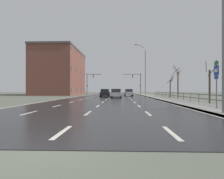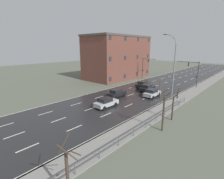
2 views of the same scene
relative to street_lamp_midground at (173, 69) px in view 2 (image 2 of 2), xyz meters
name	(u,v)px [view 2 (image 2 of 2)]	position (x,y,z in m)	size (l,w,h in m)	color
ground_plane	(151,88)	(-7.46, 6.20, -5.74)	(160.00, 160.00, 0.12)	#5B6051
road_asphalt_strip	(172,81)	(-7.46, 18.19, -5.67)	(14.00, 120.00, 0.03)	#232326
sidewalk_right	(204,85)	(0.97, 18.20, -5.62)	(3.00, 120.00, 0.12)	gray
guardrail	(110,146)	(2.39, -18.92, -4.97)	(0.07, 38.14, 1.00)	#515459
street_lamp_midground	(173,69)	(0.00, 0.00, 0.00)	(2.50, 0.24, 11.60)	slate
traffic_signal_right	(194,70)	(-0.50, 13.68, -1.60)	(5.25, 0.36, 6.18)	#38383A
traffic_signal_left	(145,66)	(-14.67, 14.93, -1.63)	(4.22, 0.36, 6.29)	#38383A
car_far_right	(147,88)	(-6.43, 2.72, -4.87)	(1.88, 4.12, 1.57)	black
car_near_right	(152,93)	(-3.60, -0.31, -4.87)	(1.89, 4.13, 1.57)	#B7B7BC
car_near_left	(106,102)	(-6.21, -10.44, -4.87)	(1.92, 4.14, 1.57)	#B7B7BC
car_distant	(117,93)	(-8.56, -5.09, -4.87)	(1.86, 4.11, 1.57)	black
car_far_left	(143,84)	(-9.04, 5.18, -4.87)	(1.91, 4.14, 1.57)	black
brick_building	(118,57)	(-22.42, 11.67, 0.71)	(10.72, 21.18, 12.76)	brown
bare_tree_near	(68,174)	(3.93, -24.25, -3.65)	(1.31, 1.66, 4.49)	#423328
bare_tree_mid	(163,110)	(4.03, -11.79, -3.10)	(1.41, 1.50, 5.62)	#423328
bare_tree_far	(173,106)	(3.72, -8.11, -3.77)	(1.15, 1.06, 4.52)	#423328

